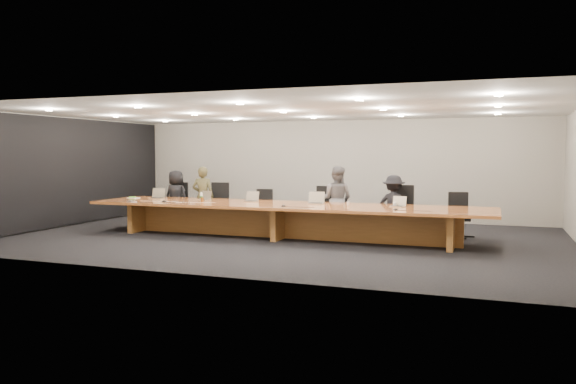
% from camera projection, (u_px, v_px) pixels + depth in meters
% --- Properties ---
extents(ground, '(12.00, 12.00, 0.00)m').
position_uv_depth(ground, '(283.00, 238.00, 12.43)').
color(ground, black).
rests_on(ground, ground).
extents(back_wall, '(12.00, 0.02, 2.80)m').
position_uv_depth(back_wall, '(333.00, 170.00, 16.07)').
color(back_wall, beige).
rests_on(back_wall, ground).
extents(left_wall_panel, '(0.08, 7.84, 2.74)m').
position_uv_depth(left_wall_panel, '(67.00, 173.00, 14.39)').
color(left_wall_panel, black).
rests_on(left_wall_panel, ground).
extents(conference_table, '(9.00, 1.80, 0.75)m').
position_uv_depth(conference_table, '(283.00, 215.00, 12.39)').
color(conference_table, brown).
rests_on(conference_table, ground).
extents(chair_far_left, '(0.63, 0.63, 1.12)m').
position_uv_depth(chair_far_left, '(176.00, 203.00, 14.88)').
color(chair_far_left, black).
rests_on(chair_far_left, ground).
extents(chair_left, '(0.62, 0.62, 1.14)m').
position_uv_depth(chair_left, '(217.00, 204.00, 14.42)').
color(chair_left, black).
rests_on(chair_left, ground).
extents(chair_mid_left, '(0.52, 0.52, 1.00)m').
position_uv_depth(chair_mid_left, '(262.00, 209.00, 13.86)').
color(chair_mid_left, black).
rests_on(chair_mid_left, ground).
extents(chair_mid_right, '(0.66, 0.66, 1.11)m').
position_uv_depth(chair_mid_right, '(321.00, 208.00, 13.40)').
color(chair_mid_right, black).
rests_on(chair_mid_right, ground).
extents(chair_right, '(0.63, 0.63, 1.17)m').
position_uv_depth(chair_right, '(401.00, 210.00, 12.78)').
color(chair_right, black).
rests_on(chair_right, ground).
extents(chair_far_right, '(0.61, 0.61, 1.03)m').
position_uv_depth(chair_far_right, '(459.00, 215.00, 12.37)').
color(chair_far_right, black).
rests_on(chair_far_right, ground).
extents(person_a, '(0.74, 0.52, 1.43)m').
position_uv_depth(person_a, '(176.00, 197.00, 14.72)').
color(person_a, black).
rests_on(person_a, ground).
extents(person_b, '(0.63, 0.48, 1.54)m').
position_uv_depth(person_b, '(203.00, 196.00, 14.38)').
color(person_b, '#3E3B21').
rests_on(person_b, ground).
extents(person_c, '(0.82, 0.67, 1.57)m').
position_uv_depth(person_c, '(337.00, 199.00, 13.25)').
color(person_c, '#5C5C5F').
rests_on(person_c, ground).
extents(person_d, '(0.90, 0.52, 1.38)m').
position_uv_depth(person_d, '(394.00, 205.00, 12.72)').
color(person_d, black).
rests_on(person_d, ground).
extents(laptop_a, '(0.35, 0.27, 0.26)m').
position_uv_depth(laptop_a, '(156.00, 193.00, 13.94)').
color(laptop_a, tan).
rests_on(laptop_a, conference_table).
extents(laptop_b, '(0.33, 0.27, 0.23)m').
position_uv_depth(laptop_b, '(204.00, 195.00, 13.49)').
color(laptop_b, tan).
rests_on(laptop_b, conference_table).
extents(laptop_c, '(0.32, 0.24, 0.25)m').
position_uv_depth(laptop_c, '(251.00, 196.00, 13.01)').
color(laptop_c, tan).
rests_on(laptop_c, conference_table).
extents(laptop_d, '(0.38, 0.30, 0.28)m').
position_uv_depth(laptop_d, '(316.00, 198.00, 12.44)').
color(laptop_d, '#C1AF93').
rests_on(laptop_d, conference_table).
extents(laptop_e, '(0.33, 0.27, 0.23)m').
position_uv_depth(laptop_e, '(398.00, 201.00, 11.78)').
color(laptop_e, beige).
rests_on(laptop_e, conference_table).
extents(water_bottle, '(0.08, 0.08, 0.20)m').
position_uv_depth(water_bottle, '(201.00, 197.00, 13.07)').
color(water_bottle, silver).
rests_on(water_bottle, conference_table).
extents(amber_mug, '(0.10, 0.10, 0.10)m').
position_uv_depth(amber_mug, '(202.00, 200.00, 13.02)').
color(amber_mug, brown).
rests_on(amber_mug, conference_table).
extents(paper_cup_near, '(0.07, 0.07, 0.08)m').
position_uv_depth(paper_cup_near, '(348.00, 204.00, 12.10)').
color(paper_cup_near, silver).
rests_on(paper_cup_near, conference_table).
extents(paper_cup_far, '(0.08, 0.08, 0.09)m').
position_uv_depth(paper_cup_far, '(395.00, 204.00, 11.85)').
color(paper_cup_far, white).
rests_on(paper_cup_far, conference_table).
extents(notepad, '(0.28, 0.23, 0.02)m').
position_uv_depth(notepad, '(134.00, 198.00, 14.01)').
color(notepad, silver).
rests_on(notepad, conference_table).
extents(lime_gadget, '(0.18, 0.14, 0.02)m').
position_uv_depth(lime_gadget, '(132.00, 197.00, 14.00)').
color(lime_gadget, '#50C133').
rests_on(lime_gadget, notepad).
extents(av_box, '(0.24, 0.21, 0.03)m').
position_uv_depth(av_box, '(132.00, 201.00, 12.90)').
color(av_box, '#B4B4B9').
rests_on(av_box, conference_table).
extents(mic_left, '(0.17, 0.17, 0.03)m').
position_uv_depth(mic_left, '(164.00, 201.00, 12.96)').
color(mic_left, black).
rests_on(mic_left, conference_table).
extents(mic_center, '(0.15, 0.15, 0.03)m').
position_uv_depth(mic_center, '(283.00, 206.00, 11.88)').
color(mic_center, black).
rests_on(mic_center, conference_table).
extents(mic_right, '(0.15, 0.15, 0.03)m').
position_uv_depth(mic_right, '(396.00, 209.00, 11.13)').
color(mic_right, black).
rests_on(mic_right, conference_table).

